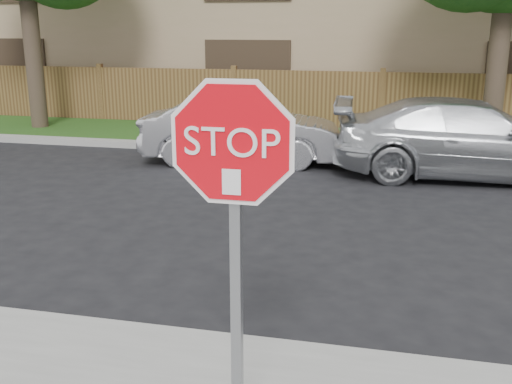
# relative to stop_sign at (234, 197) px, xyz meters

# --- Properties ---
(ground) EXTENTS (90.00, 90.00, 0.00)m
(ground) POSITION_rel_stop_sign_xyz_m (0.57, 1.48, -1.83)
(ground) COLOR black
(ground) RESTS_ON ground
(far_curb) EXTENTS (70.00, 0.30, 0.15)m
(far_curb) POSITION_rel_stop_sign_xyz_m (0.57, 9.63, -1.75)
(far_curb) COLOR gray
(far_curb) RESTS_ON ground
(grass_strip) EXTENTS (70.00, 3.00, 0.12)m
(grass_strip) POSITION_rel_stop_sign_xyz_m (0.57, 11.28, -1.77)
(grass_strip) COLOR #1E4714
(grass_strip) RESTS_ON ground
(fence) EXTENTS (70.00, 0.12, 1.60)m
(fence) POSITION_rel_stop_sign_xyz_m (0.57, 12.88, -1.03)
(fence) COLOR #4F341C
(fence) RESTS_ON ground
(apartment_building) EXTENTS (35.20, 9.20, 7.20)m
(apartment_building) POSITION_rel_stop_sign_xyz_m (0.57, 18.48, 1.70)
(apartment_building) COLOR tan
(apartment_building) RESTS_ON ground
(stop_sign) EXTENTS (1.01, 0.13, 2.55)m
(stop_sign) POSITION_rel_stop_sign_xyz_m (0.00, 0.00, 0.00)
(stop_sign) COLOR gray
(stop_sign) RESTS_ON sidewalk_near
(sedan_left) EXTENTS (4.26, 1.94, 1.35)m
(sedan_left) POSITION_rel_stop_sign_xyz_m (-2.14, 8.68, -1.15)
(sedan_left) COLOR silver
(sedan_left) RESTS_ON ground
(sedan_right) EXTENTS (5.15, 2.34, 1.46)m
(sedan_right) POSITION_rel_stop_sign_xyz_m (2.29, 8.42, -1.10)
(sedan_right) COLOR silver
(sedan_right) RESTS_ON ground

